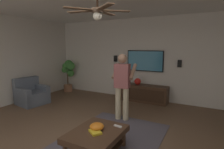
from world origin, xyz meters
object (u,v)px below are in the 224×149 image
Objects in this scene: media_console at (142,93)px; wall_speaker_right at (116,59)px; wall_speaker_left at (180,64)px; vase_round at (138,81)px; bowl at (97,126)px; tv at (145,61)px; remote_white at (118,126)px; coffee_table at (96,137)px; ceiling_fan at (97,12)px; book at (95,132)px; potted_plant_tall at (69,71)px; person_standing at (122,83)px; armchair at (32,95)px.

media_console is 7.73× the size of wall_speaker_right.
wall_speaker_right is (0.00, 2.22, 0.08)m from wall_speaker_left.
media_console is 0.41m from vase_round.
bowl is 1.13× the size of vase_round.
tv reaches higher than remote_white.
bowl reaches higher than coffee_table.
ceiling_fan is at bearing -175.35° from vase_round.
media_console is 3.31m from book.
book reaches higher than remote_white.
remote_white is at bearing -127.88° from potted_plant_tall.
person_standing is 7.45× the size of wall_speaker_left.
wall_speaker_left reaches higher than coffee_table.
bowl is at bearing -172.22° from vase_round.
armchair is at bearing 69.17° from bowl.
book is at bearing 5.74° from media_console.
ceiling_fan reaches higher than book.
potted_plant_tall is 4.21m from wall_speaker_left.
ceiling_fan is at bearing 27.82° from coffee_table.
book is at bearing -133.33° from potted_plant_tall.
wall_speaker_left is (2.18, -4.12, 1.01)m from armchair.
potted_plant_tall is at bearing -88.20° from media_console.
book is 1.00× the size of wall_speaker_right.
wall_speaker_left is (3.49, -0.79, 0.99)m from coffee_table.
media_console is at bearing -76.68° from vase_round.
potted_plant_tall reaches higher than armchair.
vase_round reaches higher than remote_white.
bowl is 1.65× the size of remote_white.
person_standing is 1.30× the size of potted_plant_tall.
person_standing is at bearing 132.29° from book.
person_standing is at bearing -62.97° from remote_white.
ceiling_fan is (-2.76, -0.22, 1.77)m from vase_round.
media_console is 1.35× the size of potted_plant_tall.
media_console reaches higher than coffee_table.
remote_white is (-1.21, -0.48, -0.52)m from person_standing.
tv is at bearing 5.17° from coffee_table.
armchair is 4.16× the size of vase_round.
potted_plant_tall is 4.57m from bowl.
coffee_table is 0.59× the size of media_console.
armchair is at bearing -169.08° from book.
potted_plant_tall is (3.14, 3.37, 0.53)m from coffee_table.
book is at bearing -157.80° from wall_speaker_right.
wall_speaker_right is (0.25, 1.12, 1.09)m from media_console.
vase_round is at bearing -88.77° from potted_plant_tall.
potted_plant_tall is 5.74× the size of book.
tv reaches higher than book.
coffee_table is 4.55× the size of vase_round.
bowl is at bearing 4.82° from tv.
media_console is 3.20m from bowl.
wall_speaker_right is (3.17, 1.68, 0.96)m from remote_white.
coffee_table is 4.55× the size of book.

